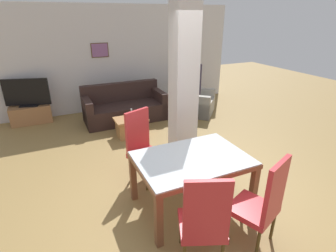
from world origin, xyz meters
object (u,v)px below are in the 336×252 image
at_px(sofa, 125,108).
at_px(bottle, 132,115).
at_px(tv_screen, 27,93).
at_px(armchair, 195,103).
at_px(dining_table, 192,168).
at_px(tv_stand, 31,114).
at_px(dining_chair_far_left, 143,145).
at_px(dining_chair_near_right, 262,202).
at_px(floor_lamp, 188,55).
at_px(standing_person, 193,86).
at_px(coffee_table, 131,127).
at_px(dining_chair_near_left, 204,220).

relative_size(sofa, bottle, 8.13).
bearing_deg(tv_screen, armchair, -179.43).
bearing_deg(dining_table, tv_stand, 115.54).
relative_size(dining_chair_far_left, dining_chair_near_right, 1.00).
bearing_deg(dining_table, floor_lamp, 61.97).
bearing_deg(floor_lamp, standing_person, -115.49).
distance_m(bottle, floor_lamp, 2.86).
height_order(dining_chair_far_left, coffee_table, dining_chair_far_left).
distance_m(dining_chair_near_right, tv_stand, 5.68).
xyz_separation_m(dining_chair_near_right, dining_chair_near_left, (-0.71, 0.03, 0.00)).
bearing_deg(coffee_table, tv_screen, 139.00).
xyz_separation_m(sofa, standing_person, (1.28, -1.10, 0.69)).
distance_m(dining_chair_far_left, standing_person, 2.33).
distance_m(dining_table, standing_person, 2.80).
relative_size(dining_chair_near_left, floor_lamp, 0.68).
bearing_deg(sofa, coffee_table, 81.70).
distance_m(dining_chair_far_left, bottle, 1.58).
relative_size(dining_table, tv_stand, 1.58).
height_order(dining_chair_near_right, standing_person, standing_person).
bearing_deg(tv_screen, coffee_table, 154.77).
bearing_deg(floor_lamp, coffee_table, -145.53).
relative_size(dining_chair_near_right, standing_person, 0.66).
bearing_deg(floor_lamp, tv_screen, 177.22).
bearing_deg(floor_lamp, dining_chair_near_left, -117.08).
xyz_separation_m(dining_chair_near_right, bottle, (-0.41, 3.35, -0.10)).
bearing_deg(armchair, dining_chair_far_left, -2.06).
bearing_deg(dining_chair_near_right, tv_screen, 93.27).
bearing_deg(floor_lamp, dining_chair_near_right, -109.95).
height_order(armchair, floor_lamp, floor_lamp).
bearing_deg(sofa, floor_lamp, -165.64).
xyz_separation_m(armchair, coffee_table, (-1.96, -0.65, -0.07)).
distance_m(coffee_table, floor_lamp, 2.93).
xyz_separation_m(dining_table, tv_stand, (-2.03, 4.24, -0.38)).
bearing_deg(dining_chair_far_left, dining_chair_near_right, 89.98).
xyz_separation_m(bottle, standing_person, (1.42, -0.04, 0.49)).
bearing_deg(dining_chair_near_right, dining_chair_near_left, 155.63).
height_order(dining_chair_far_left, dining_chair_near_right, same).
bearing_deg(dining_chair_far_left, tv_stand, -85.09).
relative_size(dining_table, dining_chair_far_left, 1.27).
height_order(coffee_table, bottle, bottle).
height_order(coffee_table, tv_stand, tv_stand).
relative_size(bottle, tv_screen, 0.24).
relative_size(armchair, tv_screen, 1.23).
xyz_separation_m(dining_chair_near_right, coffee_table, (-0.41, 3.43, -0.38)).
bearing_deg(armchair, sofa, -57.77).
bearing_deg(standing_person, dining_chair_far_left, 135.88).
bearing_deg(armchair, dining_table, 11.80).
distance_m(dining_chair_near_right, dining_chair_near_left, 0.72).
height_order(dining_chair_near_right, dining_chair_near_left, same).
relative_size(dining_chair_near_left, sofa, 0.58).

